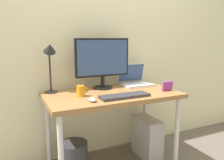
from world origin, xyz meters
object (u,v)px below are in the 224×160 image
mouse (92,100)px  wastebasket (74,158)px  desk_lamp (50,56)px  monitor (103,60)px  keyboard (125,96)px  photo_frame (167,86)px  laptop (134,80)px  coffee_mug (81,91)px  desk (112,100)px  computer_tower (147,137)px

mouse → wastebasket: (-0.09, 0.28, -0.62)m
desk_lamp → wastebasket: desk_lamp is taller
monitor → keyboard: (0.03, -0.41, -0.27)m
monitor → wastebasket: size_ratio=1.88×
photo_frame → keyboard: bearing=-175.7°
mouse → keyboard: bearing=2.2°
desk_lamp → wastebasket: (0.15, -0.14, -0.95)m
laptop → mouse: (-0.65, -0.44, -0.04)m
photo_frame → wastebasket: bearing=165.2°
mouse → photo_frame: size_ratio=0.82×
monitor → wastebasket: (-0.36, -0.14, -0.89)m
desk_lamp → mouse: (0.24, -0.42, -0.33)m
desk_lamp → coffee_mug: desk_lamp is taller
desk → keyboard: keyboard is taller
desk_lamp → coffee_mug: size_ratio=4.47×
coffee_mug → computer_tower: bearing=4.2°
computer_tower → photo_frame: bearing=-69.7°
monitor → mouse: monitor is taller
photo_frame → desk_lamp: bearing=160.1°
laptop → mouse: bearing=-146.0°
coffee_mug → wastebasket: coffee_mug is taller
desk → coffee_mug: bearing=-177.8°
keyboard → mouse: 0.30m
desk_lamp → computer_tower: size_ratio=1.14×
keyboard → photo_frame: 0.49m
monitor → coffee_mug: monitor is taller
desk → monitor: bearing=91.9°
mouse → wastebasket: size_ratio=0.30×
laptop → monitor: bearing=-177.3°
desk → keyboard: 0.22m
desk → desk_lamp: desk_lamp is taller
keyboard → wastebasket: bearing=145.7°
desk → desk_lamp: (-0.51, 0.21, 0.42)m
keyboard → photo_frame: (0.48, 0.04, 0.04)m
desk → monitor: monitor is taller
computer_tower → desk: bearing=-174.4°
laptop → mouse: laptop is taller
monitor → mouse: size_ratio=6.25×
keyboard → wastebasket: 0.78m
keyboard → coffee_mug: 0.38m
computer_tower → mouse: bearing=-160.3°
computer_tower → wastebasket: 0.80m
coffee_mug → computer_tower: 0.95m
desk → computer_tower: (0.43, 0.04, -0.47)m
photo_frame → wastebasket: 1.12m
coffee_mug → desk_lamp: bearing=133.7°
mouse → coffee_mug: size_ratio=0.84×
coffee_mug → wastebasket: bearing=126.9°
monitor → computer_tower: (0.44, -0.16, -0.83)m
mouse → computer_tower: 0.94m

